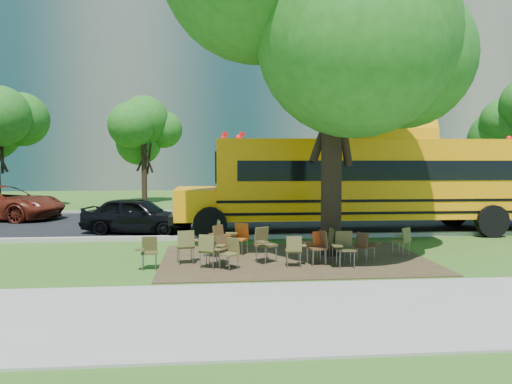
{
  "coord_description": "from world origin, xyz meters",
  "views": [
    {
      "loc": [
        -1.26,
        -13.42,
        2.72
      ],
      "look_at": [
        0.31,
        3.18,
        1.56
      ],
      "focal_mm": 35.0,
      "sensor_mm": 36.0,
      "label": 1
    }
  ],
  "objects": [
    {
      "name": "dirt_patch",
      "position": [
        1.0,
        -0.5,
        0.01
      ],
      "size": [
        7.0,
        4.5,
        0.03
      ],
      "primitive_type": "cube",
      "color": "#382819",
      "rests_on": "ground"
    },
    {
      "name": "chair_3",
      "position": [
        -0.78,
        -1.57,
        0.48
      ],
      "size": [
        0.67,
        0.53,
        0.78
      ],
      "rotation": [
        0.0,
        0.0,
        2.36
      ],
      "color": "brown",
      "rests_on": "ground"
    },
    {
      "name": "building_right",
      "position": [
        24.0,
        38.0,
        12.5
      ],
      "size": [
        30.0,
        16.0,
        25.0
      ],
      "primitive_type": "cube",
      "color": "gray",
      "rests_on": "ground"
    },
    {
      "name": "ground",
      "position": [
        0.0,
        0.0,
        0.0
      ],
      "size": [
        160.0,
        160.0,
        0.0
      ],
      "primitive_type": "plane",
      "color": "#365119",
      "rests_on": "ground"
    },
    {
      "name": "chair_11",
      "position": [
        1.51,
        -0.97,
        0.52
      ],
      "size": [
        0.58,
        0.65,
        0.85
      ],
      "rotation": [
        0.0,
        0.0,
        0.37
      ],
      "color": "#BF3E14",
      "rests_on": "ground"
    },
    {
      "name": "chair_1",
      "position": [
        -1.25,
        -1.45,
        0.54
      ],
      "size": [
        0.71,
        0.56,
        0.87
      ],
      "rotation": [
        0.0,
        0.0,
        -0.44
      ],
      "color": "#4C4821",
      "rests_on": "ground"
    },
    {
      "name": "chair_7",
      "position": [
        2.76,
        -1.0,
        0.49
      ],
      "size": [
        0.66,
        0.52,
        0.79
      ],
      "rotation": [
        0.0,
        0.0,
        -1.0
      ],
      "color": "#432818",
      "rests_on": "ground"
    },
    {
      "name": "bg_tree_3",
      "position": [
        8.0,
        14.0,
        5.03
      ],
      "size": [
        5.6,
        5.6,
        7.84
      ],
      "color": "black",
      "rests_on": "ground"
    },
    {
      "name": "school_bus",
      "position": [
        4.98,
        4.0,
        1.93
      ],
      "size": [
        13.68,
        3.22,
        3.33
      ],
      "rotation": [
        0.0,
        0.0,
        -0.01
      ],
      "color": "orange",
      "rests_on": "ground"
    },
    {
      "name": "asphalt_road",
      "position": [
        0.0,
        7.0,
        0.02
      ],
      "size": [
        80.0,
        8.0,
        0.04
      ],
      "primitive_type": "cube",
      "color": "black",
      "rests_on": "ground"
    },
    {
      "name": "chair_0",
      "position": [
        -1.83,
        -0.87,
        0.55
      ],
      "size": [
        0.6,
        0.61,
        0.9
      ],
      "rotation": [
        0.0,
        0.0,
        0.18
      ],
      "color": "#504B22",
      "rests_on": "ground"
    },
    {
      "name": "bg_car_red",
      "position": [
        -10.21,
        8.97,
        0.75
      ],
      "size": [
        5.87,
        3.89,
        1.5
      ],
      "primitive_type": "imported",
      "rotation": [
        0.0,
        0.0,
        1.29
      ],
      "color": "#54190E",
      "rests_on": "ground"
    },
    {
      "name": "chair_13",
      "position": [
        4.05,
        -0.31,
        0.5
      ],
      "size": [
        0.54,
        0.68,
        0.81
      ],
      "rotation": [
        0.0,
        0.0,
        0.63
      ],
      "color": "brown",
      "rests_on": "ground"
    },
    {
      "name": "bg_tree_2",
      "position": [
        -5.0,
        16.0,
        4.21
      ],
      "size": [
        4.8,
        4.8,
        6.62
      ],
      "color": "black",
      "rests_on": "ground"
    },
    {
      "name": "chair_14",
      "position": [
        0.14,
        -0.88,
        0.57
      ],
      "size": [
        0.61,
        0.77,
        0.93
      ],
      "rotation": [
        0.0,
        0.0,
        3.73
      ],
      "color": "#473C1E",
      "rests_on": "ground"
    },
    {
      "name": "chair_12",
      "position": [
        2.07,
        -0.64,
        0.52
      ],
      "size": [
        0.49,
        0.54,
        0.84
      ],
      "rotation": [
        0.0,
        0.0,
        4.71
      ],
      "color": "#47431E",
      "rests_on": "ground"
    },
    {
      "name": "main_tree",
      "position": [
        2.08,
        -0.04,
        5.88
      ],
      "size": [
        7.05,
        7.05,
        9.41
      ],
      "color": "black",
      "rests_on": "ground"
    },
    {
      "name": "kerb_far",
      "position": [
        0.0,
        11.1,
        0.07
      ],
      "size": [
        80.0,
        0.25,
        0.14
      ],
      "primitive_type": "cube",
      "color": "gray",
      "rests_on": "ground"
    },
    {
      "name": "building_main",
      "position": [
        -8.0,
        36.0,
        11.0
      ],
      "size": [
        38.0,
        16.0,
        22.0
      ],
      "primitive_type": "cube",
      "color": "#5F605C",
      "rests_on": "ground"
    },
    {
      "name": "sidewalk",
      "position": [
        0.0,
        -5.0,
        0.02
      ],
      "size": [
        60.0,
        4.0,
        0.04
      ],
      "primitive_type": "cube",
      "color": "gray",
      "rests_on": "ground"
    },
    {
      "name": "chair_5",
      "position": [
        2.04,
        -1.56,
        0.56
      ],
      "size": [
        0.59,
        0.53,
        0.9
      ],
      "rotation": [
        0.0,
        0.0,
        3.12
      ],
      "color": "#443A1D",
      "rests_on": "ground"
    },
    {
      "name": "chair_9",
      "position": [
        -0.44,
        0.29,
        0.55
      ],
      "size": [
        0.74,
        0.58,
        0.89
      ],
      "rotation": [
        0.0,
        0.0,
        2.63
      ],
      "color": "#AE4A12",
      "rests_on": "ground"
    },
    {
      "name": "chair_10",
      "position": [
        -0.88,
        0.47,
        0.59
      ],
      "size": [
        0.6,
        0.63,
        0.95
      ],
      "rotation": [
        0.0,
        0.0,
        -1.49
      ],
      "color": "brown",
      "rests_on": "ground"
    },
    {
      "name": "black_car",
      "position": [
        -3.8,
        4.47,
        0.66
      ],
      "size": [
        4.14,
        2.48,
        1.32
      ],
      "primitive_type": "imported",
      "rotation": [
        0.0,
        0.0,
        1.32
      ],
      "color": "black",
      "rests_on": "ground"
    },
    {
      "name": "kerb_near",
      "position": [
        0.0,
        3.0,
        0.07
      ],
      "size": [
        80.0,
        0.25,
        0.14
      ],
      "primitive_type": "cube",
      "color": "gray",
      "rests_on": "ground"
    },
    {
      "name": "chair_2",
      "position": [
        -1.0,
        -1.05,
        0.49
      ],
      "size": [
        0.53,
        0.66,
        0.79
      ],
      "rotation": [
        0.0,
        0.0,
        0.62
      ],
      "color": "#472F19",
      "rests_on": "ground"
    },
    {
      "name": "chair_6",
      "position": [
        1.46,
        -1.26,
        0.55
      ],
      "size": [
        0.61,
        0.6,
        0.88
      ],
      "rotation": [
        0.0,
        0.0,
        1.75
      ],
      "color": "#4E2F1C",
      "rests_on": "ground"
    },
    {
      "name": "chair_4",
      "position": [
        0.82,
        -1.48,
        0.5
      ],
      "size": [
        0.55,
        0.48,
        0.81
      ],
      "rotation": [
        0.0,
        0.0,
        -0.08
      ],
      "color": "#4C4521",
      "rests_on": "ground"
    },
    {
      "name": "chair_15",
      "position": [
        -2.74,
        -1.24,
        0.49
      ],
      "size": [
        0.51,
        0.48,
        0.79
      ],
      "rotation": [
        0.0,
        0.0,
        3.19
      ],
      "color": "#423F1C",
      "rests_on": "ground"
    },
    {
      "name": "chair_8",
      "position": [
        -1.1,
        -0.0,
        0.56
      ],
      "size": [
        0.61,
        0.77,
        0.9
      ],
      "rotation": [
        0.0,
        0.0,
        0.9
      ],
      "color": "#4A341A",
      "rests_on": "ground"
    }
  ]
}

